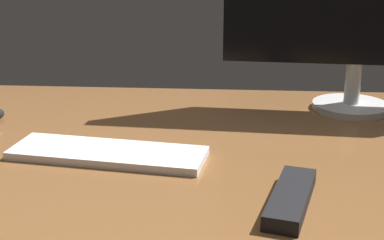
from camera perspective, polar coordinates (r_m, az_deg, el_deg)
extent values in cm
cube|color=brown|center=(111.46, 3.45, -3.05)|extent=(140.00, 84.00, 2.00)
cylinder|color=silver|center=(138.42, 15.79, 1.34)|extent=(17.96, 17.96, 1.56)
cylinder|color=silver|center=(136.96, 15.99, 3.58)|extent=(3.59, 3.59, 9.66)
cube|color=white|center=(105.98, -8.53, -3.36)|extent=(37.60, 16.41, 1.55)
cube|color=black|center=(88.01, 9.99, -7.79)|extent=(9.99, 19.95, 2.45)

